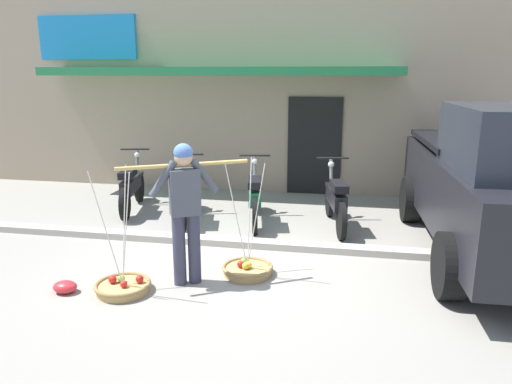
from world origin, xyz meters
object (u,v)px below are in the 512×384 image
at_px(motorcycle_second_in_row, 187,195).
at_px(plastic_litter_bag, 65,287).
at_px(fruit_basket_right_side, 123,286).
at_px(parked_truck, 507,185).
at_px(motorcycle_end_of_row, 336,201).
at_px(fruit_basket_left_side, 247,269).
at_px(motorcycle_third_in_row, 255,196).
at_px(fruit_vendor, 185,205).
at_px(motorcycle_nearest_shop, 132,187).

height_order(motorcycle_second_in_row, plastic_litter_bag, motorcycle_second_in_row).
bearing_deg(fruit_basket_right_side, parked_truck, 22.42).
bearing_deg(plastic_litter_bag, fruit_basket_right_side, 11.96).
bearing_deg(fruit_basket_right_side, motorcycle_end_of_row, 50.75).
bearing_deg(fruit_basket_right_side, plastic_litter_bag, -168.04).
height_order(fruit_basket_left_side, motorcycle_third_in_row, fruit_basket_left_side).
distance_m(fruit_basket_right_side, plastic_litter_bag, 0.66).
bearing_deg(motorcycle_second_in_row, fruit_basket_left_side, -54.07).
distance_m(fruit_basket_right_side, motorcycle_third_in_row, 3.08).
height_order(fruit_vendor, fruit_basket_left_side, fruit_vendor).
xyz_separation_m(fruit_vendor, motorcycle_third_in_row, (0.35, 2.51, -0.52)).
bearing_deg(motorcycle_second_in_row, fruit_basket_right_side, -86.75).
relative_size(fruit_basket_left_side, motorcycle_third_in_row, 0.81).
bearing_deg(motorcycle_second_in_row, plastic_litter_bag, -99.56).
distance_m(fruit_vendor, fruit_basket_right_side, 1.18).
bearing_deg(fruit_basket_left_side, parked_truck, 19.16).
bearing_deg(parked_truck, fruit_basket_right_side, -157.58).
xyz_separation_m(fruit_vendor, fruit_basket_right_side, (-0.66, -0.38, -0.90)).
xyz_separation_m(motorcycle_nearest_shop, motorcycle_end_of_row, (3.68, -0.30, 0.00)).
distance_m(motorcycle_second_in_row, parked_truck, 4.85).
relative_size(motorcycle_nearest_shop, motorcycle_second_in_row, 1.00).
xyz_separation_m(fruit_basket_right_side, motorcycle_end_of_row, (2.35, 2.87, 0.38)).
bearing_deg(motorcycle_second_in_row, parked_truck, -10.73).
height_order(fruit_vendor, fruit_basket_right_side, fruit_vendor).
distance_m(fruit_vendor, motorcycle_nearest_shop, 3.47).
xyz_separation_m(fruit_basket_left_side, plastic_litter_bag, (-1.96, -0.89, -0.01)).
bearing_deg(fruit_basket_right_side, fruit_vendor, 29.78).
bearing_deg(fruit_basket_right_side, motorcycle_third_in_row, 70.86).
relative_size(motorcycle_nearest_shop, motorcycle_third_in_row, 0.99).
bearing_deg(motorcycle_nearest_shop, motorcycle_third_in_row, -6.84).
distance_m(fruit_basket_left_side, motorcycle_end_of_row, 2.39).
bearing_deg(motorcycle_third_in_row, fruit_vendor, -97.83).
xyz_separation_m(fruit_basket_left_side, motorcycle_second_in_row, (-1.47, 2.03, 0.38)).
bearing_deg(motorcycle_end_of_row, motorcycle_nearest_shop, 175.33).
relative_size(fruit_basket_left_side, plastic_litter_bag, 5.18).
bearing_deg(parked_truck, motorcycle_end_of_row, 156.15).
distance_m(fruit_vendor, plastic_litter_bag, 1.67).
xyz_separation_m(motorcycle_second_in_row, motorcycle_third_in_row, (1.16, 0.11, 0.00)).
distance_m(fruit_basket_right_side, parked_truck, 5.04).
relative_size(motorcycle_second_in_row, motorcycle_end_of_row, 0.99).
distance_m(motorcycle_nearest_shop, plastic_litter_bag, 3.40).
height_order(fruit_basket_right_side, plastic_litter_bag, fruit_basket_right_side).
distance_m(fruit_vendor, motorcycle_second_in_row, 2.59).
xyz_separation_m(motorcycle_nearest_shop, motorcycle_second_in_row, (1.18, -0.39, 0.00)).
height_order(parked_truck, plastic_litter_bag, parked_truck).
bearing_deg(motorcycle_nearest_shop, fruit_basket_right_side, -67.15).
bearing_deg(motorcycle_end_of_row, plastic_litter_bag, -134.88).
bearing_deg(motorcycle_end_of_row, fruit_basket_right_side, -129.25).
bearing_deg(parked_truck, motorcycle_second_in_row, 169.27).
bearing_deg(motorcycle_third_in_row, motorcycle_end_of_row, -0.85).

